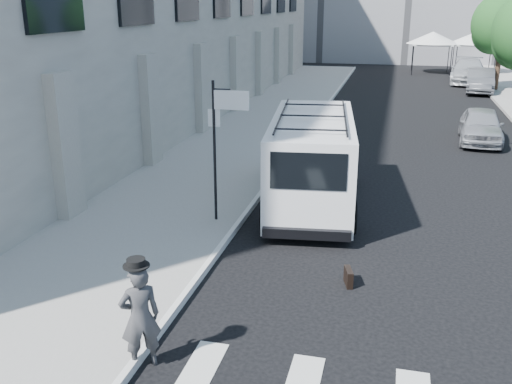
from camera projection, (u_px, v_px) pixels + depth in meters
The scene contains 13 objects.
ground at pixel (294, 296), 11.02m from camera, with size 120.00×120.00×0.00m, color black.
sidewalk_left at pixel (266, 121), 26.70m from camera, with size 4.50×48.00×0.15m, color gray.
sign_pole at pixel (223, 123), 13.67m from camera, with size 1.03×0.07×3.50m.
tree_far at pixel (501, 26), 34.89m from camera, with size 3.80×3.83×6.03m.
tent_left at pixel (433, 38), 44.23m from camera, with size 4.00×4.00×3.20m.
tent_right at pixel (476, 38), 43.96m from camera, with size 4.00×4.00×3.20m.
businessman at pixel (140, 317), 8.66m from camera, with size 0.62×0.41×1.71m, color #39393B.
briefcase at pixel (348, 277), 11.42m from camera, with size 0.12×0.44×0.34m, color black.
suitcase at pixel (291, 222), 13.83m from camera, with size 0.43×0.52×1.24m.
cargo_van at pixel (312, 159), 15.78m from camera, with size 2.89×6.75×2.45m.
parked_car_a at pixel (481, 125), 22.88m from camera, with size 1.61×4.01×1.36m, color #999BA0.
parked_car_b at pixel (480, 81), 35.41m from camera, with size 1.57×4.51×1.49m, color #4D4F54.
parked_car_c at pixel (468, 71), 39.55m from camera, with size 2.29×5.64×1.64m, color #B3B7BB.
Camera 1 is at (1.64, -9.70, 5.41)m, focal length 40.00 mm.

